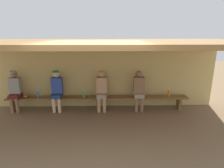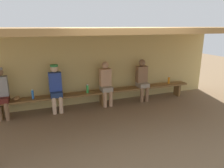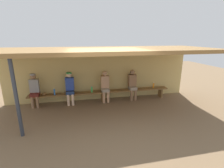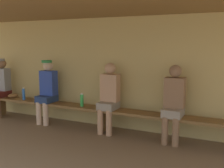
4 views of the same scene
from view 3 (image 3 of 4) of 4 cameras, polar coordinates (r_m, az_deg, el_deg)
The scene contains 13 objects.
ground_plane at distance 5.80m, azimuth -1.02°, elevation -11.67°, with size 24.00×24.00×0.00m, color brown.
back_wall at distance 7.28m, azimuth -4.08°, elevation 3.33°, with size 8.00×0.20×2.20m, color tan.
dugout_roof at distance 5.84m, azimuth -2.47°, elevation 11.75°, with size 8.00×2.80×0.12m, color olive.
support_post at distance 5.04m, azimuth -30.44°, elevation -4.69°, with size 0.10×0.10×2.20m, color #2D333D.
bench at distance 7.05m, azimuth -3.45°, elevation -3.12°, with size 6.00×0.36×0.46m.
player_in_red at distance 6.97m, azimuth -2.42°, elevation -0.38°, with size 0.34×0.42×1.34m.
player_middle at distance 6.89m, azimuth -14.54°, elevation -0.94°, with size 0.34×0.42×1.34m.
player_near_post at distance 7.27m, azimuth 7.20°, elevation 0.19°, with size 0.34×0.42×1.34m.
player_leftmost at distance 7.09m, azimuth -25.54°, elevation -1.54°, with size 0.34×0.42×1.34m.
water_bottle_orange at distance 6.94m, azimuth -19.52°, elevation -2.59°, with size 0.06×0.06×0.27m.
water_bottle_blue at distance 6.91m, azimuth -7.10°, elevation -1.90°, with size 0.07×0.07×0.26m.
water_bottle_green at distance 7.72m, azimuth 14.35°, elevation -0.41°, with size 0.07×0.07×0.25m.
baseball_glove_worn at distance 7.11m, azimuth -22.66°, elevation -3.19°, with size 0.24×0.17×0.09m, color olive.
Camera 3 is at (-0.97, -5.04, 2.69)m, focal length 26.09 mm.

